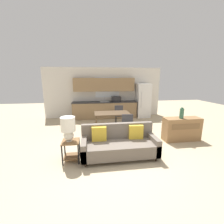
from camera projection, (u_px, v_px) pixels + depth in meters
The scene contains 12 objects.
ground_plane at pixel (120, 157), 4.12m from camera, with size 20.00×20.00×0.00m, color tan.
wall_back at pixel (104, 93), 8.29m from camera, with size 6.40×0.07×2.70m.
kitchen_counter at pixel (105, 103), 8.11m from camera, with size 3.45×0.65×2.15m.
refrigerator at pixel (143, 101), 8.30m from camera, with size 0.72×0.72×1.84m.
dining_table at pixel (112, 114), 6.16m from camera, with size 1.43×0.82×0.75m.
couch at pixel (119, 144), 4.14m from camera, with size 2.04×0.80×0.88m.
side_table at pixel (71, 148), 3.89m from camera, with size 0.43×0.43×0.55m.
table_lamp at pixel (68, 127), 3.77m from camera, with size 0.36×0.36×0.64m.
credenza at pixel (182, 129), 5.21m from camera, with size 1.26×0.45×0.80m.
vase at pixel (182, 113), 5.02m from camera, with size 0.13×0.13×0.37m.
dining_chair_far_right at pixel (119, 114), 7.02m from camera, with size 0.43×0.43×0.88m.
dining_chair_near_right at pixel (127, 123), 5.52m from camera, with size 0.47×0.47×0.88m.
Camera 1 is at (-0.75, -3.67, 2.13)m, focal length 24.00 mm.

